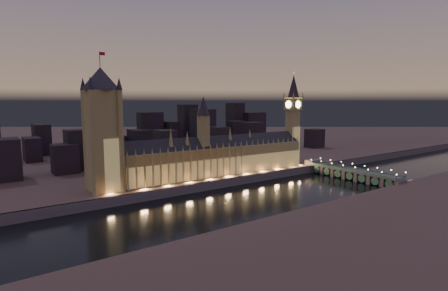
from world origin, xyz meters
TOP-DOWN VIEW (x-y plane):
  - ground_plane at (0.00, 0.00)m, footprint 2000.00×2000.00m
  - north_bank at (0.00, 520.00)m, footprint 2000.00×960.00m
  - embankment_wall at (0.00, 41.00)m, footprint 2000.00×2.50m
  - palace_of_westminster at (4.72, 61.74)m, footprint 202.00×26.37m
  - victoria_tower at (-110.00, 61.92)m, footprint 31.68×31.68m
  - elizabeth_tower at (108.00, 61.92)m, footprint 18.00×18.00m
  - westminster_bridge at (124.85, -3.46)m, footprint 17.18×113.00m
  - river_boat at (144.85, -58.00)m, footprint 38.91×11.89m
  - city_backdrop at (39.07, 248.77)m, footprint 453.02×215.63m

SIDE VIEW (x-z plane):
  - ground_plane at x=0.00m, z-range 0.00..0.00m
  - river_boat at x=144.85m, z-range -0.69..3.81m
  - north_bank at x=0.00m, z-range 0.00..8.00m
  - embankment_wall at x=0.00m, z-range 0.00..8.00m
  - westminster_bridge at x=124.85m, z-range -1.96..13.94m
  - palace_of_westminster at x=4.72m, z-range -12.63..65.37m
  - city_backdrop at x=39.07m, z-range -9.26..71.58m
  - victoria_tower at x=-110.00m, z-range 7.38..119.65m
  - elizabeth_tower at x=108.00m, z-range 14.36..124.47m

